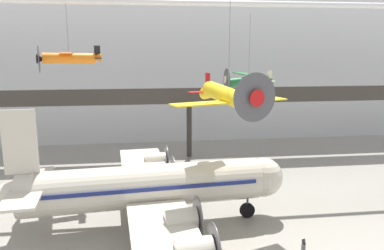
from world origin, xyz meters
TOP-DOWN VIEW (x-y plane):
  - hangar_back_wall at (0.00, 38.80)m, footprint 140.00×3.00m
  - mezzanine_walkway at (0.00, 27.81)m, footprint 110.00×3.20m
  - ceiling_truss_beam at (0.00, 16.96)m, footprint 120.00×0.60m
  - airliner_silver_main at (-6.24, 8.40)m, footprint 24.72×28.26m
  - suspended_plane_orange_highwing at (-12.90, 16.53)m, footprint 6.01×7.27m
  - suspended_plane_yellow_lowwing at (0.44, 7.36)m, footprint 9.54×8.08m
  - suspended_plane_green_biplane at (6.20, 22.27)m, footprint 5.92×7.26m
  - info_sign_pedestal at (5.17, 2.91)m, footprint 0.18×0.78m

SIDE VIEW (x-z plane):
  - info_sign_pedestal at x=5.17m, z-range -0.17..1.08m
  - airliner_silver_main at x=-6.24m, z-range -1.55..8.67m
  - mezzanine_walkway at x=0.00m, z-range 3.19..12.86m
  - suspended_plane_green_biplane at x=6.20m, z-range 6.51..15.23m
  - suspended_plane_yellow_lowwing at x=0.44m, z-range 6.50..15.40m
  - hangar_back_wall at x=0.00m, z-range 0.00..23.24m
  - suspended_plane_orange_highwing at x=-12.90m, z-range 10.57..16.83m
  - ceiling_truss_beam at x=0.00m, z-range 18.57..19.17m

